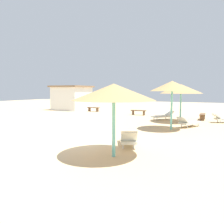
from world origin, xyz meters
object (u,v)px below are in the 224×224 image
Objects in this scene: bench_1 at (138,112)px; beach_cabana at (72,98)px; parasol_4 at (181,89)px; lounger_3 at (189,122)px; bench_0 at (202,116)px; lounger_4 at (163,116)px; lounger_1 at (128,138)px; parasol_3 at (172,86)px; parasol_1 at (114,92)px; bench_2 at (93,108)px.

beach_cabana is (-9.63, 2.37, 1.17)m from bench_1.
parasol_4 reaches higher than lounger_3.
parasol_4 is 3.31m from bench_0.
bench_0 is at bearing 55.20° from parasol_4.
bench_1 is at bearing 141.04° from lounger_4.
lounger_3 is (1.74, 6.39, -0.01)m from lounger_1.
beach_cabana is at bearing 146.66° from parasol_3.
lounger_3 is at bearing 78.75° from parasol_1.
bench_0 is 15.95m from beach_cabana.
lounger_4 is 0.43× the size of beach_cabana.
parasol_1 is 11.30m from lounger_4.
parasol_1 is at bearing -93.84° from parasol_4.
parasol_1 is 1.95× the size of bench_2.
lounger_4 is 1.24× the size of bench_0.
parasol_3 reaches higher than lounger_4.
bench_1 is (-3.77, 13.48, -1.98)m from parasol_1.
bench_0 is at bearing -11.53° from bench_2.
lounger_1 is 0.99× the size of lounger_3.
parasol_4 reaches higher than bench_1.
parasol_1 is at bearing -99.74° from bench_0.
bench_2 is at bearing 157.31° from lounger_4.
parasol_3 reaches higher than parasol_4.
lounger_3 is (1.60, 8.06, -2.01)m from parasol_1.
lounger_1 is 0.44× the size of beach_cabana.
parasol_4 reaches higher than bench_0.
parasol_4 is at bearing -124.80° from bench_0.
parasol_4 is 3.28m from lounger_3.
parasol_4 is 15.17m from beach_cabana.
parasol_4 reaches higher than parasol_1.
parasol_1 is 1.59× the size of lounger_4.
lounger_3 is at bearing -45.28° from bench_1.
bench_2 is at bearing 156.69° from parasol_4.
bench_0 is 12.06m from bench_2.
lounger_3 is 3.87m from lounger_4.
lounger_1 is 12.37m from bench_1.
parasol_1 is 1.00× the size of parasol_3.
bench_1 is at bearing -12.55° from bench_2.
parasol_4 is at bearing 111.79° from lounger_3.
parasol_1 is 17.80m from bench_2.
lounger_4 is 3.21m from bench_0.
bench_1 is at bearing -13.85° from beach_cabana.
bench_0 and bench_1 have the same top height.
lounger_3 is 4.37m from bench_0.
parasol_1 is 1.96× the size of bench_1.
bench_1 is 0.34× the size of beach_cabana.
bench_0 is (1.37, 5.84, -2.30)m from parasol_3.
parasol_3 is (0.75, 6.55, 0.32)m from parasol_1.
parasol_4 is 2.08× the size of bench_2.
lounger_4 is at bearing 128.50° from lounger_3.
lounger_3 is at bearing 60.63° from parasol_3.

